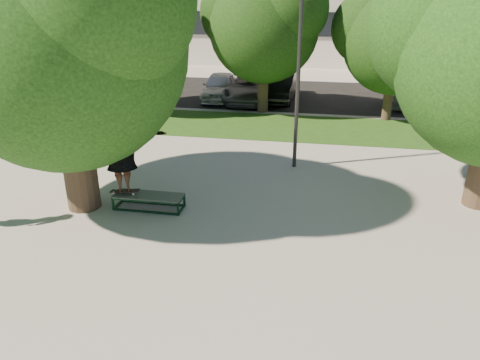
% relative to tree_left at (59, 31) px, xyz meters
% --- Properties ---
extents(ground, '(120.00, 120.00, 0.00)m').
position_rel_tree_left_xyz_m(ground, '(4.29, -1.09, -4.42)').
color(ground, '#A29D95').
rests_on(ground, ground).
extents(grass_strip, '(30.00, 4.00, 0.02)m').
position_rel_tree_left_xyz_m(grass_strip, '(5.29, 8.41, -4.41)').
color(grass_strip, '#184413').
rests_on(grass_strip, ground).
extents(asphalt_strip, '(40.00, 8.00, 0.01)m').
position_rel_tree_left_xyz_m(asphalt_strip, '(4.29, 14.91, -4.42)').
color(asphalt_strip, black).
rests_on(asphalt_strip, ground).
extents(tree_left, '(6.96, 5.95, 7.12)m').
position_rel_tree_left_xyz_m(tree_left, '(0.00, 0.00, 0.00)').
color(tree_left, '#38281E').
rests_on(tree_left, ground).
extents(bg_tree_left, '(5.28, 4.51, 5.77)m').
position_rel_tree_left_xyz_m(bg_tree_left, '(-2.28, 9.98, -0.69)').
color(bg_tree_left, '#38281E').
rests_on(bg_tree_left, ground).
extents(bg_tree_mid, '(5.76, 4.92, 6.24)m').
position_rel_tree_left_xyz_m(bg_tree_mid, '(3.22, 10.98, -0.41)').
color(bg_tree_mid, '#38281E').
rests_on(bg_tree_mid, ground).
extents(bg_tree_right, '(5.04, 4.31, 5.43)m').
position_rel_tree_left_xyz_m(bg_tree_right, '(8.73, 10.47, -0.93)').
color(bg_tree_right, '#38281E').
rests_on(bg_tree_right, ground).
extents(lamppost, '(0.25, 0.15, 6.11)m').
position_rel_tree_left_xyz_m(lamppost, '(5.29, 3.91, -1.27)').
color(lamppost, '#2D2D30').
rests_on(lamppost, ground).
extents(grind_box, '(1.80, 0.60, 0.38)m').
position_rel_tree_left_xyz_m(grind_box, '(1.79, 0.13, -4.23)').
color(grind_box, '#11341F').
rests_on(grind_box, ground).
extents(skater_rig, '(2.41, 1.57, 2.00)m').
position_rel_tree_left_xyz_m(skater_rig, '(1.14, 0.13, -3.01)').
color(skater_rig, white).
rests_on(skater_rig, grind_box).
extents(car_silver_a, '(1.91, 4.07, 1.35)m').
position_rel_tree_left_xyz_m(car_silver_a, '(0.79, 13.02, -3.75)').
color(car_silver_a, silver).
rests_on(car_silver_a, asphalt_strip).
extents(car_dark, '(1.66, 4.42, 1.44)m').
position_rel_tree_left_xyz_m(car_dark, '(3.79, 13.40, -3.70)').
color(car_dark, black).
rests_on(car_dark, asphalt_strip).
extents(car_grey, '(2.28, 4.81, 1.33)m').
position_rel_tree_left_xyz_m(car_grey, '(2.40, 12.91, -3.76)').
color(car_grey, slate).
rests_on(car_grey, asphalt_strip).
extents(car_silver_b, '(2.46, 5.37, 1.52)m').
position_rel_tree_left_xyz_m(car_silver_b, '(10.19, 14.14, -3.66)').
color(car_silver_b, '#B7B7BC').
rests_on(car_silver_b, asphalt_strip).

